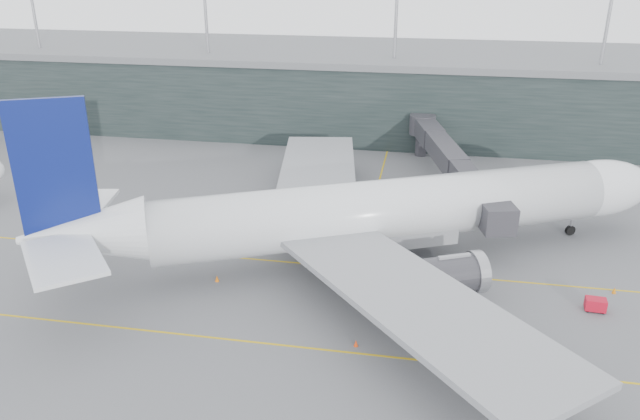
# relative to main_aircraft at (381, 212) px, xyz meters

# --- Properties ---
(ground) EXTENTS (320.00, 320.00, 0.00)m
(ground) POSITION_rel_main_aircraft_xyz_m (-7.44, 1.07, -5.82)
(ground) COLOR #555559
(ground) RESTS_ON ground
(taxiline_a) EXTENTS (160.00, 0.25, 0.02)m
(taxiline_a) POSITION_rel_main_aircraft_xyz_m (-7.44, -2.93, -5.81)
(taxiline_a) COLOR gold
(taxiline_a) RESTS_ON ground
(taxiline_b) EXTENTS (160.00, 0.25, 0.02)m
(taxiline_b) POSITION_rel_main_aircraft_xyz_m (-7.44, -18.93, -5.81)
(taxiline_b) COLOR gold
(taxiline_b) RESTS_ON ground
(taxiline_lead_main) EXTENTS (0.25, 60.00, 0.02)m
(taxiline_lead_main) POSITION_rel_main_aircraft_xyz_m (-2.44, 21.07, -5.81)
(taxiline_lead_main) COLOR gold
(taxiline_lead_main) RESTS_ON ground
(terminal) EXTENTS (240.00, 36.00, 29.00)m
(terminal) POSITION_rel_main_aircraft_xyz_m (-7.44, 59.07, 1.80)
(terminal) COLOR black
(terminal) RESTS_ON ground
(main_aircraft) EXTENTS (70.18, 64.58, 20.73)m
(main_aircraft) POSITION_rel_main_aircraft_xyz_m (0.00, 0.00, 0.00)
(main_aircraft) COLOR silver
(main_aircraft) RESTS_ON ground
(jet_bridge) EXTENTS (14.52, 46.64, 7.20)m
(jet_bridge) POSITION_rel_main_aircraft_xyz_m (8.51, 25.97, -0.43)
(jet_bridge) COLOR #2F2E33
(jet_bridge) RESTS_ON ground
(gse_cart) EXTENTS (2.06, 1.40, 1.35)m
(gse_cart) POSITION_rel_main_aircraft_xyz_m (22.22, -7.61, -5.07)
(gse_cart) COLOR #B40C21
(gse_cart) RESTS_ON ground
(uld_a) EXTENTS (1.93, 1.62, 1.62)m
(uld_a) POSITION_rel_main_aircraft_xyz_m (-13.51, 10.19, -4.97)
(uld_a) COLOR #38373C
(uld_a) RESTS_ON ground
(uld_b) EXTENTS (2.33, 1.92, 2.01)m
(uld_b) POSITION_rel_main_aircraft_xyz_m (-10.89, 13.42, -4.76)
(uld_b) COLOR #38373C
(uld_b) RESTS_ON ground
(uld_c) EXTENTS (2.53, 2.30, 1.89)m
(uld_c) POSITION_rel_main_aircraft_xyz_m (-6.26, 11.80, -4.82)
(uld_c) COLOR #38373C
(uld_c) RESTS_ON ground
(cone_nose) EXTENTS (0.44, 0.44, 0.69)m
(cone_nose) POSITION_rel_main_aircraft_xyz_m (24.98, -3.62, -5.47)
(cone_nose) COLOR orange
(cone_nose) RESTS_ON ground
(cone_wing_stbd) EXTENTS (0.40, 0.40, 0.64)m
(cone_wing_stbd) POSITION_rel_main_aircraft_xyz_m (-0.44, -17.85, -5.49)
(cone_wing_stbd) COLOR red
(cone_wing_stbd) RESTS_ON ground
(cone_wing_port) EXTENTS (0.42, 0.42, 0.67)m
(cone_wing_port) POSITION_rel_main_aircraft_xyz_m (-0.62, 10.66, -5.48)
(cone_wing_port) COLOR #D53E0B
(cone_wing_port) RESTS_ON ground
(cone_tail) EXTENTS (0.45, 0.45, 0.71)m
(cone_tail) POSITION_rel_main_aircraft_xyz_m (-16.77, -8.70, -5.46)
(cone_tail) COLOR orange
(cone_tail) RESTS_ON ground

